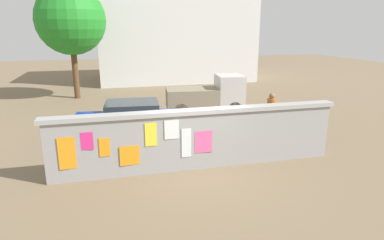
{
  "coord_description": "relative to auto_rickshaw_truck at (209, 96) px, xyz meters",
  "views": [
    {
      "loc": [
        -2.48,
        -8.88,
        3.99
      ],
      "look_at": [
        0.3,
        1.93,
        0.92
      ],
      "focal_mm": 31.37,
      "sensor_mm": 36.0,
      "label": 1
    }
  ],
  "objects": [
    {
      "name": "motorcycle",
      "position": [
        -0.23,
        -3.44,
        -0.44
      ],
      "size": [
        1.89,
        0.6,
        0.87
      ],
      "color": "black",
      "rests_on": "ground"
    },
    {
      "name": "auto_rickshaw_truck",
      "position": [
        0.0,
        0.0,
        0.0
      ],
      "size": [
        3.74,
        1.89,
        1.85
      ],
      "color": "black",
      "rests_on": "ground"
    },
    {
      "name": "building_background",
      "position": [
        0.72,
        11.89,
        2.53
      ],
      "size": [
        11.87,
        7.01,
        6.82
      ],
      "color": "silver",
      "rests_on": "ground"
    },
    {
      "name": "ground",
      "position": [
        -2.19,
        1.95,
        -0.9
      ],
      "size": [
        60.0,
        60.0,
        0.0
      ],
      "primitive_type": "plane",
      "color": "#7A664C"
    },
    {
      "name": "tree_roadside",
      "position": [
        -6.37,
        5.56,
        3.51
      ],
      "size": [
        3.86,
        3.86,
        6.35
      ],
      "color": "brown",
      "rests_on": "ground"
    },
    {
      "name": "person_walking",
      "position": [
        1.38,
        -3.61,
        0.09
      ],
      "size": [
        0.39,
        0.39,
        1.62
      ],
      "color": "purple",
      "rests_on": "ground"
    },
    {
      "name": "car_parked",
      "position": [
        -3.97,
        -2.83,
        -0.17
      ],
      "size": [
        3.93,
        2.02,
        1.4
      ],
      "color": "black",
      "rests_on": "ground"
    },
    {
      "name": "poster_wall",
      "position": [
        -2.19,
        -6.05,
        0.01
      ],
      "size": [
        8.56,
        0.42,
        1.77
      ],
      "color": "#969696",
      "rests_on": "ground"
    }
  ]
}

